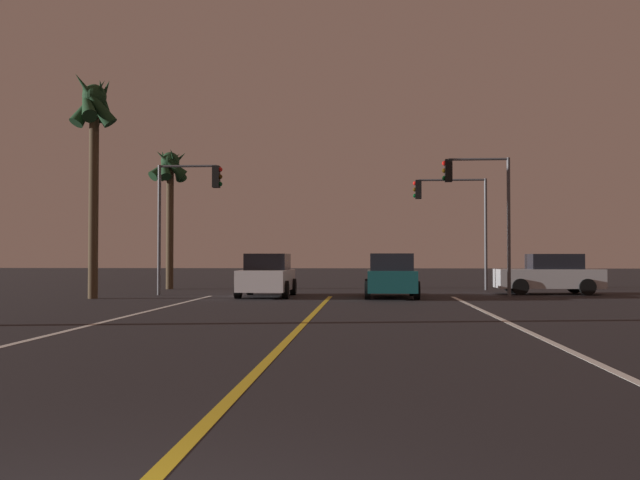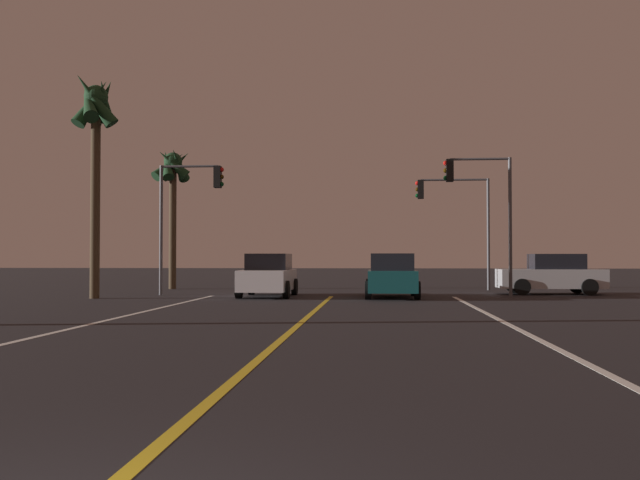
{
  "view_description": "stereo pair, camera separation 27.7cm",
  "coord_description": "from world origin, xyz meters",
  "views": [
    {
      "loc": [
        1.5,
        -3.2,
        1.54
      ],
      "look_at": [
        -0.16,
        21.08,
        2.15
      ],
      "focal_mm": 39.61,
      "sensor_mm": 36.0,
      "label": 1
    },
    {
      "loc": [
        1.78,
        -3.2,
        1.54
      ],
      "look_at": [
        -0.16,
        21.08,
        2.15
      ],
      "focal_mm": 39.61,
      "sensor_mm": 36.0,
      "label": 2
    }
  ],
  "objects": [
    {
      "name": "lane_edge_right",
      "position": [
        4.82,
        9.42,
        0.0
      ],
      "size": [
        0.16,
        30.85,
        0.01
      ],
      "primitive_type": "cube",
      "color": "silver",
      "rests_on": "ground"
    },
    {
      "name": "palm_tree_left_mid",
      "position": [
        -8.85,
        22.69,
        6.78
      ],
      "size": [
        2.02,
        2.21,
        8.59
      ],
      "color": "#473826",
      "rests_on": "ground"
    },
    {
      "name": "car_crossing_side",
      "position": [
        9.17,
        27.22,
        0.82
      ],
      "size": [
        4.3,
        2.02,
        1.7
      ],
      "rotation": [
        0.0,
        0.0,
        3.14
      ],
      "color": "black",
      "rests_on": "ground"
    },
    {
      "name": "traffic_light_near_left",
      "position": [
        -5.86,
        25.35,
        3.97
      ],
      "size": [
        2.7,
        0.36,
        5.37
      ],
      "color": "#4C4C51",
      "rests_on": "ground"
    },
    {
      "name": "lane_center_divider",
      "position": [
        0.0,
        9.42,
        0.0
      ],
      "size": [
        0.16,
        30.85,
        0.01
      ],
      "primitive_type": "cube",
      "color": "gold",
      "rests_on": "ground"
    },
    {
      "name": "traffic_light_far_right",
      "position": [
        5.43,
        30.85,
        3.98
      ],
      "size": [
        3.52,
        0.36,
        5.32
      ],
      "rotation": [
        0.0,
        0.0,
        3.14
      ],
      "color": "#4C4C51",
      "rests_on": "ground"
    },
    {
      "name": "car_ahead_far",
      "position": [
        2.38,
        24.11,
        0.82
      ],
      "size": [
        2.02,
        4.3,
        1.7
      ],
      "rotation": [
        0.0,
        0.0,
        1.57
      ],
      "color": "black",
      "rests_on": "ground"
    },
    {
      "name": "traffic_light_near_right",
      "position": [
        5.88,
        25.35,
        4.09
      ],
      "size": [
        2.7,
        0.36,
        5.54
      ],
      "rotation": [
        0.0,
        0.0,
        3.14
      ],
      "color": "#4C4C51",
      "rests_on": "ground"
    },
    {
      "name": "palm_tree_left_far",
      "position": [
        -8.25,
        30.88,
        5.62
      ],
      "size": [
        2.01,
        2.14,
        7.02
      ],
      "color": "#473826",
      "rests_on": "ground"
    },
    {
      "name": "car_oncoming",
      "position": [
        -2.49,
        24.49,
        0.82
      ],
      "size": [
        2.02,
        4.3,
        1.7
      ],
      "rotation": [
        0.0,
        0.0,
        -1.57
      ],
      "color": "black",
      "rests_on": "ground"
    },
    {
      "name": "lane_edge_left",
      "position": [
        -4.82,
        9.42,
        0.0
      ],
      "size": [
        0.16,
        30.85,
        0.01
      ],
      "primitive_type": "cube",
      "color": "silver",
      "rests_on": "ground"
    }
  ]
}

